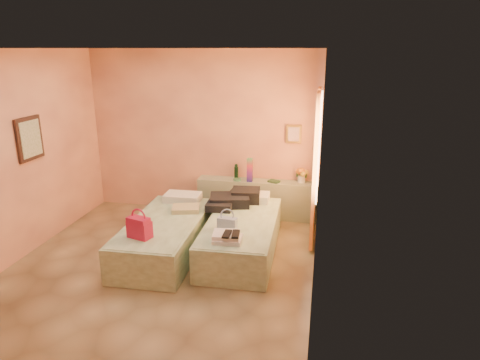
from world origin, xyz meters
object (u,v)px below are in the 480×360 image
Objects in this scene: water_bottle at (236,172)px; towel_stack at (227,237)px; magenta_handbag at (139,227)px; headboard_ledge at (257,199)px; flower_vase at (302,174)px; bed_right at (242,236)px; green_book at (274,181)px; blue_handbag at (227,224)px; bed_left at (165,237)px.

towel_stack is at bearing -81.26° from water_bottle.
water_bottle is 0.83× the size of magenta_handbag.
headboard_ledge is at bearing 78.74° from magenta_handbag.
water_bottle is 1.11m from flower_vase.
bed_right is 1.56m from water_bottle.
green_book is 1.77m from blue_handbag.
blue_handbag is at bearing -115.55° from flower_vase.
green_book reaches higher than towel_stack.
towel_stack is at bearing -94.77° from bed_right.
blue_handbag is (0.25, -1.79, -0.19)m from water_bottle.
headboard_ledge is at bearing 88.74° from towel_stack.
blue_handbag reaches higher than headboard_ledge.
bed_left is at bearing -123.14° from headboard_ledge.
water_bottle reaches higher than magenta_handbag.
magenta_handbag is 1.13m from blue_handbag.
bed_right is (1.06, 0.23, 0.00)m from bed_left.
headboard_ledge reaches higher than towel_stack.
bed_right is 1.71m from flower_vase.
green_book reaches higher than bed_right.
bed_right is 1.47m from magenta_handbag.
flower_vase is at bearing 70.04° from towel_stack.
blue_handbag reaches higher than bed_left.
green_book is 0.71× the size of blue_handbag.
blue_handbag is 0.73× the size of towel_stack.
towel_stack is (1.11, 0.11, -0.09)m from magenta_handbag.
green_book is (1.34, 1.58, 0.42)m from bed_left.
magenta_handbag reaches higher than green_book.
blue_handbag is at bearing -110.27° from bed_right.
green_book is at bearing 72.75° from magenta_handbag.
magenta_handbag is (-0.10, -0.60, 0.39)m from bed_left.
bed_left is at bearing 178.95° from blue_handbag.
flower_vase is (0.74, 1.44, 0.55)m from bed_right.
blue_handbag is at bearing -78.84° from green_book.
green_book reaches higher than blue_handbag.
bed_right is 0.51m from blue_handbag.
magenta_handbag is at bearing -117.62° from headboard_ledge.
bed_right is 6.84× the size of flower_vase.
water_bottle reaches higher than green_book.
water_bottle is at bearing 87.09° from magenta_handbag.
headboard_ledge is 1.40m from bed_right.
bed_left and bed_right have the same top height.
magenta_handbag is at bearing -145.93° from bed_right.
water_bottle is at bearing 103.30° from bed_right.
magenta_handbag is 1.12m from towel_stack.
flower_vase reaches higher than bed_left.
blue_handbag is (1.03, 0.46, -0.06)m from magenta_handbag.
green_book is 0.62× the size of flower_vase.
flower_vase is 2.30m from towel_stack.
water_bottle reaches higher than blue_handbag.
headboard_ledge is 5.86× the size of towel_stack.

